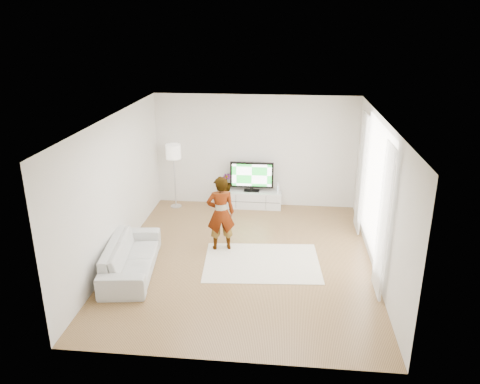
# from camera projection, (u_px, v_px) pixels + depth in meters

# --- Properties ---
(floor) EXTENTS (6.00, 6.00, 0.00)m
(floor) POSITION_uv_depth(u_px,v_px,m) (244.00, 259.00, 9.30)
(floor) COLOR #A47C4A
(floor) RESTS_ON ground
(ceiling) EXTENTS (6.00, 6.00, 0.00)m
(ceiling) POSITION_uv_depth(u_px,v_px,m) (244.00, 119.00, 8.34)
(ceiling) COLOR white
(ceiling) RESTS_ON wall_back
(wall_left) EXTENTS (0.02, 6.00, 2.80)m
(wall_left) POSITION_uv_depth(u_px,v_px,m) (116.00, 188.00, 9.06)
(wall_left) COLOR silver
(wall_left) RESTS_ON floor
(wall_right) EXTENTS (0.02, 6.00, 2.80)m
(wall_right) POSITION_uv_depth(u_px,v_px,m) (379.00, 197.00, 8.58)
(wall_right) COLOR silver
(wall_right) RESTS_ON floor
(wall_back) EXTENTS (5.00, 0.02, 2.80)m
(wall_back) POSITION_uv_depth(u_px,v_px,m) (255.00, 151.00, 11.62)
(wall_back) COLOR silver
(wall_back) RESTS_ON floor
(wall_front) EXTENTS (5.00, 0.02, 2.80)m
(wall_front) POSITION_uv_depth(u_px,v_px,m) (222.00, 273.00, 6.01)
(wall_front) COLOR silver
(wall_front) RESTS_ON floor
(window) EXTENTS (0.01, 2.60, 2.50)m
(window) POSITION_uv_depth(u_px,v_px,m) (376.00, 189.00, 8.84)
(window) COLOR white
(window) RESTS_ON wall_right
(curtain_near) EXTENTS (0.04, 0.70, 2.60)m
(curtain_near) POSITION_uv_depth(u_px,v_px,m) (383.00, 222.00, 7.67)
(curtain_near) COLOR white
(curtain_near) RESTS_ON floor
(curtain_far) EXTENTS (0.04, 0.70, 2.60)m
(curtain_far) POSITION_uv_depth(u_px,v_px,m) (361.00, 173.00, 10.10)
(curtain_far) COLOR white
(curtain_far) RESTS_ON floor
(media_console) EXTENTS (1.50, 0.43, 0.42)m
(media_console) POSITION_uv_depth(u_px,v_px,m) (251.00, 199.00, 11.81)
(media_console) COLOR silver
(media_console) RESTS_ON floor
(television) EXTENTS (1.08, 0.21, 0.75)m
(television) POSITION_uv_depth(u_px,v_px,m) (252.00, 176.00, 11.63)
(television) COLOR black
(television) RESTS_ON media_console
(game_console) EXTENTS (0.07, 0.17, 0.23)m
(game_console) POSITION_uv_depth(u_px,v_px,m) (278.00, 188.00, 11.64)
(game_console) COLOR white
(game_console) RESTS_ON media_console
(potted_plant) EXTENTS (0.31, 0.31, 0.43)m
(potted_plant) POSITION_uv_depth(u_px,v_px,m) (226.00, 182.00, 11.73)
(potted_plant) COLOR #3F7238
(potted_plant) RESTS_ON media_console
(rug) EXTENTS (2.34, 1.77, 0.01)m
(rug) POSITION_uv_depth(u_px,v_px,m) (262.00, 262.00, 9.14)
(rug) COLOR #ECE4C9
(rug) RESTS_ON floor
(player) EXTENTS (0.65, 0.50, 1.56)m
(player) POSITION_uv_depth(u_px,v_px,m) (221.00, 213.00, 9.44)
(player) COLOR #334772
(player) RESTS_ON rug
(sofa) EXTENTS (1.09, 2.19, 0.61)m
(sofa) POSITION_uv_depth(u_px,v_px,m) (131.00, 257.00, 8.72)
(sofa) COLOR silver
(sofa) RESTS_ON floor
(floor_lamp) EXTENTS (0.36, 0.36, 1.62)m
(floor_lamp) POSITION_uv_depth(u_px,v_px,m) (173.00, 154.00, 11.45)
(floor_lamp) COLOR silver
(floor_lamp) RESTS_ON floor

